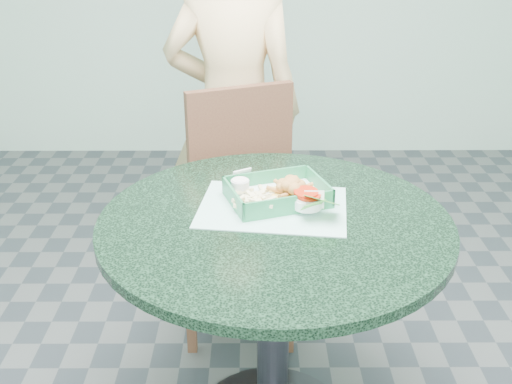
{
  "coord_description": "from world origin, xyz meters",
  "views": [
    {
      "loc": [
        -0.06,
        -1.45,
        1.53
      ],
      "look_at": [
        -0.05,
        0.1,
        0.8
      ],
      "focal_mm": 42.0,
      "sensor_mm": 36.0,
      "label": 1
    }
  ],
  "objects_px": {
    "cafe_table": "(274,276)",
    "sauce_ramekin": "(244,186)",
    "dining_chair": "(241,194)",
    "food_basket": "(277,202)",
    "crab_sandwich": "(288,196)",
    "diner_person": "(233,107)"
  },
  "relations": [
    {
      "from": "diner_person",
      "to": "crab_sandwich",
      "type": "height_order",
      "value": "diner_person"
    },
    {
      "from": "dining_chair",
      "to": "food_basket",
      "type": "xyz_separation_m",
      "value": [
        0.12,
        -0.55,
        0.23
      ]
    },
    {
      "from": "dining_chair",
      "to": "sauce_ramekin",
      "type": "relative_size",
      "value": 17.56
    },
    {
      "from": "cafe_table",
      "to": "sauce_ramekin",
      "type": "relative_size",
      "value": 18.24
    },
    {
      "from": "cafe_table",
      "to": "sauce_ramekin",
      "type": "bearing_deg",
      "value": 120.44
    },
    {
      "from": "crab_sandwich",
      "to": "food_basket",
      "type": "bearing_deg",
      "value": 135.59
    },
    {
      "from": "dining_chair",
      "to": "diner_person",
      "type": "xyz_separation_m",
      "value": [
        -0.03,
        0.28,
        0.27
      ]
    },
    {
      "from": "dining_chair",
      "to": "sauce_ramekin",
      "type": "height_order",
      "value": "dining_chair"
    },
    {
      "from": "food_basket",
      "to": "crab_sandwich",
      "type": "relative_size",
      "value": 2.23
    },
    {
      "from": "crab_sandwich",
      "to": "sauce_ramekin",
      "type": "height_order",
      "value": "crab_sandwich"
    },
    {
      "from": "cafe_table",
      "to": "dining_chair",
      "type": "xyz_separation_m",
      "value": [
        -0.11,
        0.65,
        -0.05
      ]
    },
    {
      "from": "dining_chair",
      "to": "diner_person",
      "type": "distance_m",
      "value": 0.39
    },
    {
      "from": "diner_person",
      "to": "food_basket",
      "type": "bearing_deg",
      "value": 105.27
    },
    {
      "from": "food_basket",
      "to": "sauce_ramekin",
      "type": "xyz_separation_m",
      "value": [
        -0.1,
        0.05,
        0.03
      ]
    },
    {
      "from": "food_basket",
      "to": "crab_sandwich",
      "type": "height_order",
      "value": "crab_sandwich"
    },
    {
      "from": "cafe_table",
      "to": "food_basket",
      "type": "distance_m",
      "value": 0.21
    },
    {
      "from": "crab_sandwich",
      "to": "diner_person",
      "type": "bearing_deg",
      "value": 101.84
    },
    {
      "from": "sauce_ramekin",
      "to": "food_basket",
      "type": "bearing_deg",
      "value": -25.82
    },
    {
      "from": "cafe_table",
      "to": "dining_chair",
      "type": "distance_m",
      "value": 0.66
    },
    {
      "from": "dining_chair",
      "to": "food_basket",
      "type": "relative_size",
      "value": 3.44
    },
    {
      "from": "food_basket",
      "to": "sauce_ramekin",
      "type": "distance_m",
      "value": 0.11
    },
    {
      "from": "diner_person",
      "to": "food_basket",
      "type": "relative_size",
      "value": 5.93
    }
  ]
}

